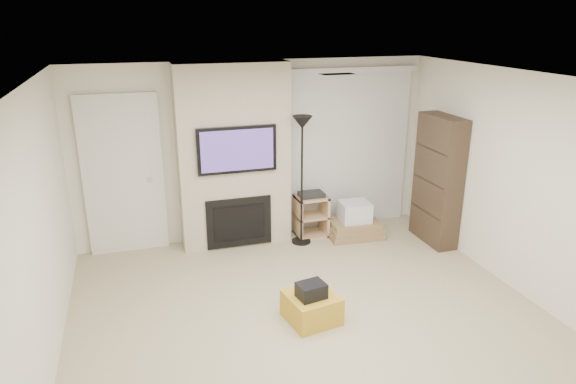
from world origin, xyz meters
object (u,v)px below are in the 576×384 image
object	(u,v)px
bookshelf	(438,180)
floor_lamp	(302,145)
av_stand	(311,213)
box_stack	(354,223)
ottoman	(312,307)

from	to	relation	value
bookshelf	floor_lamp	bearing A→B (deg)	165.05
av_stand	bookshelf	xyz separation A→B (m)	(1.60, -0.69, 0.55)
av_stand	bookshelf	size ratio (longest dim) A/B	0.37
floor_lamp	box_stack	size ratio (longest dim) A/B	2.25
ottoman	box_stack	size ratio (longest dim) A/B	0.62
floor_lamp	av_stand	distance (m)	1.12
av_stand	floor_lamp	bearing A→B (deg)	-136.75
floor_lamp	bookshelf	bearing A→B (deg)	-14.95
ottoman	bookshelf	xyz separation A→B (m)	(2.35, 1.41, 0.75)
av_stand	box_stack	xyz separation A→B (m)	(0.59, -0.21, -0.15)
av_stand	ottoman	bearing A→B (deg)	-109.48
ottoman	bookshelf	size ratio (longest dim) A/B	0.28
ottoman	floor_lamp	size ratio (longest dim) A/B	0.28
floor_lamp	bookshelf	xyz separation A→B (m)	(1.82, -0.49, -0.53)
bookshelf	ottoman	bearing A→B (deg)	-148.99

